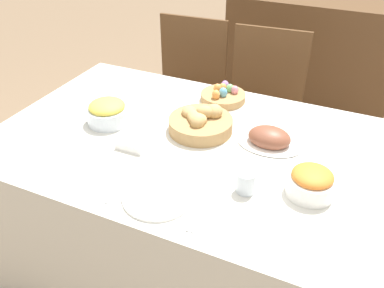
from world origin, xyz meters
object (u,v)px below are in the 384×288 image
chair_far_left (186,95)px  chair_far_center (262,111)px  egg_basket (223,95)px  sideboard (308,61)px  spoon (207,212)px  bread_basket (201,122)px  butter_dish (132,144)px  ham_platter (269,139)px  pineapple_bowl (108,112)px  carrot_bowl (311,182)px  drinking_cup (246,182)px  dinner_plate (158,196)px  fork (121,185)px  knife (198,210)px

chair_far_left → chair_far_center: bearing=-3.1°
chair_far_left → egg_basket: (0.40, -0.44, 0.29)m
sideboard → spoon: size_ratio=6.25×
bread_basket → sideboard: bearing=85.0°
bread_basket → butter_dish: bearing=-129.7°
bread_basket → ham_platter: (0.28, 0.02, -0.01)m
ham_platter → pineapple_bowl: (-0.66, -0.12, 0.02)m
sideboard → egg_basket: (-0.16, -1.43, 0.34)m
carrot_bowl → pineapple_bowl: 0.87m
chair_far_center → drinking_cup: chair_far_center is taller
pineapple_bowl → dinner_plate: (0.42, -0.33, -0.04)m
sideboard → ham_platter: 1.74m
ham_platter → spoon: (-0.07, -0.45, -0.02)m
egg_basket → butter_dish: size_ratio=1.81×
egg_basket → pineapple_bowl: (-0.37, -0.39, 0.02)m
sideboard → fork: size_ratio=6.25×
chair_far_left → spoon: size_ratio=4.96×
egg_basket → knife: 0.75m
pineapple_bowl → butter_dish: 0.23m
chair_far_left → knife: (0.59, -1.16, 0.26)m
carrot_bowl → pineapple_bowl: pineapple_bowl is taller
knife → spoon: 0.03m
chair_far_left → dinner_plate: bearing=-72.0°
bread_basket → knife: bread_basket is taller
chair_far_left → fork: size_ratio=4.96×
sideboard → ham_platter: bearing=-85.5°
pineapple_bowl → drinking_cup: 0.69m
bread_basket → carrot_bowl: (0.48, -0.21, 0.01)m
bread_basket → knife: 0.47m
dinner_plate → knife: dinner_plate is taller
bread_basket → spoon: size_ratio=1.35×
egg_basket → pineapple_bowl: pineapple_bowl is taller
pineapple_bowl → butter_dish: size_ratio=1.55×
fork → drinking_cup: (0.39, 0.15, 0.04)m
chair_far_center → ham_platter: size_ratio=3.78×
chair_far_left → drinking_cup: bearing=-58.6°
butter_dish → spoon: bearing=-28.0°
spoon → sideboard: bearing=95.6°
chair_far_left → drinking_cup: 1.27m
carrot_bowl → drinking_cup: (-0.19, -0.08, -0.01)m
sideboard → ham_platter: size_ratio=4.77×
knife → egg_basket: bearing=101.0°
carrot_bowl → fork: carrot_bowl is taller
chair_far_left → butter_dish: bearing=-79.9°
dinner_plate → butter_dish: size_ratio=2.06×
chair_far_left → carrot_bowl: chair_far_left is taller
carrot_bowl → pineapple_bowl: size_ratio=0.90×
fork → dinner_plate: bearing=-3.9°
sideboard → carrot_bowl: size_ratio=7.64×
chair_far_left → sideboard: bearing=57.4°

